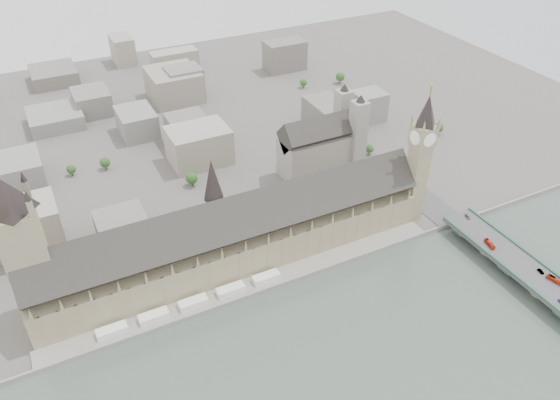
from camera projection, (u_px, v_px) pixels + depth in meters
name	position (u px, v px, depth m)	size (l,w,h in m)	color
ground	(248.00, 280.00, 359.06)	(900.00, 900.00, 0.00)	#595651
embankment_wall	(257.00, 293.00, 347.27)	(600.00, 1.50, 3.00)	gray
river_terrace	(253.00, 286.00, 353.02)	(270.00, 15.00, 2.00)	gray
terrace_tents	(193.00, 302.00, 337.00)	(118.00, 7.00, 4.00)	white
palace_of_westminster	(235.00, 236.00, 360.27)	(265.00, 40.73, 55.44)	gray
elizabeth_tower	(421.00, 151.00, 381.78)	(17.00, 17.00, 107.50)	gray
victoria_tower	(24.00, 247.00, 301.38)	(30.00, 30.00, 100.00)	gray
central_tower	(213.00, 191.00, 340.81)	(13.00, 13.00, 48.00)	gray
westminster_bridge	(532.00, 280.00, 351.65)	(25.00, 325.00, 10.25)	#474749
westminster_abbey	(322.00, 145.00, 454.37)	(68.00, 36.00, 64.00)	gray
city_skyline_inland	(144.00, 107.00, 526.56)	(720.00, 360.00, 38.00)	gray
park_trees	(201.00, 225.00, 394.77)	(110.00, 30.00, 15.00)	#254A1A
red_bus_north	(490.00, 244.00, 371.06)	(2.42, 10.36, 2.89)	red
red_bus_south	(555.00, 280.00, 342.22)	(2.61, 11.17, 3.11)	red
car_silver	(541.00, 271.00, 349.66)	(1.73, 4.96, 1.64)	gray
car_approach	(468.00, 217.00, 397.15)	(2.26, 5.55, 1.61)	gray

